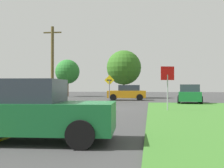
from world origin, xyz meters
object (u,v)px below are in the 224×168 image
at_px(car_on_crossroad, 189,94).
at_px(oak_tree_left, 124,68).
at_px(stop_sign, 167,80).
at_px(oak_tree_right, 67,72).
at_px(parked_car_near_building, 21,95).
at_px(car_approaching_junction, 127,93).
at_px(car_behind_on_main_road, 26,110).
at_px(utility_pole_mid, 52,63).
at_px(direction_sign, 109,86).

relative_size(car_on_crossroad, oak_tree_left, 0.74).
xyz_separation_m(stop_sign, oak_tree_right, (-13.20, 23.54, 1.84)).
distance_m(car_on_crossroad, oak_tree_left, 13.20).
relative_size(car_on_crossroad, parked_car_near_building, 1.08).
xyz_separation_m(car_approaching_junction, oak_tree_right, (-9.76, 10.30, 2.88)).
bearing_deg(oak_tree_left, car_on_crossroad, -58.85).
relative_size(car_on_crossroad, oak_tree_right, 0.82).
bearing_deg(stop_sign, car_behind_on_main_road, 52.29).
distance_m(parked_car_near_building, utility_pole_mid, 6.35).
bearing_deg(utility_pole_mid, car_approaching_junction, 25.51).
distance_m(utility_pole_mid, oak_tree_right, 13.94).
distance_m(stop_sign, direction_sign, 9.64).
distance_m(direction_sign, oak_tree_left, 10.71).
relative_size(car_on_crossroad, car_behind_on_main_road, 1.01).
distance_m(parked_car_near_building, oak_tree_right, 19.58).
bearing_deg(utility_pole_mid, car_behind_on_main_road, -71.82).
distance_m(parked_car_near_building, direction_sign, 7.67).
height_order(stop_sign, car_on_crossroad, stop_sign).
bearing_deg(stop_sign, oak_tree_left, -90.83).
distance_m(car_behind_on_main_road, oak_tree_left, 28.50).
distance_m(car_on_crossroad, oak_tree_right, 22.23).
bearing_deg(car_approaching_junction, car_on_crossroad, 133.07).
xyz_separation_m(direction_sign, oak_tree_left, (0.33, 10.44, 2.34)).
xyz_separation_m(car_approaching_junction, car_on_crossroad, (5.76, -5.35, -0.00)).
relative_size(car_behind_on_main_road, oak_tree_left, 0.73).
bearing_deg(direction_sign, utility_pole_mid, 166.47).
bearing_deg(utility_pole_mid, car_on_crossroad, -8.67).
bearing_deg(stop_sign, oak_tree_right, -74.45).
xyz_separation_m(stop_sign, car_behind_on_main_road, (-4.20, -9.45, -1.04)).
relative_size(car_approaching_junction, oak_tree_right, 0.76).
distance_m(stop_sign, car_behind_on_main_road, 10.40).
bearing_deg(oak_tree_right, car_approaching_junction, -46.54).
height_order(parked_car_near_building, utility_pole_mid, utility_pole_mid).
relative_size(car_approaching_junction, direction_sign, 1.68).
height_order(parked_car_near_building, car_behind_on_main_road, same).
height_order(car_on_crossroad, parked_car_near_building, same).
xyz_separation_m(car_on_crossroad, car_behind_on_main_road, (-6.52, -17.34, 0.00)).
bearing_deg(car_behind_on_main_road, oak_tree_right, 101.77).
relative_size(parked_car_near_building, oak_tree_right, 0.76).
bearing_deg(oak_tree_right, utility_pole_mid, -79.02).
height_order(utility_pole_mid, oak_tree_left, utility_pole_mid).
xyz_separation_m(car_behind_on_main_road, oak_tree_right, (-9.00, 32.99, 2.88)).
bearing_deg(car_behind_on_main_road, car_on_crossroad, 65.91).
bearing_deg(car_approaching_junction, direction_sign, 71.77).
relative_size(car_approaching_junction, oak_tree_left, 0.68).
bearing_deg(oak_tree_left, stop_sign, -77.10).
relative_size(utility_pole_mid, oak_tree_left, 1.21).
height_order(stop_sign, parked_car_near_building, stop_sign).
distance_m(car_approaching_junction, car_on_crossroad, 7.86).
bearing_deg(utility_pole_mid, stop_sign, -43.07).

